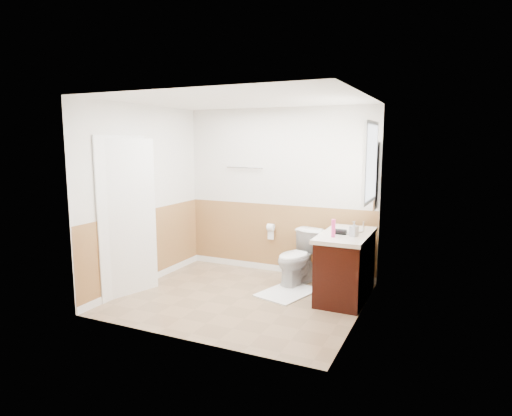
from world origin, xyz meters
The scene contains 32 objects.
floor centered at (0.00, 0.00, 0.00)m, with size 3.00×3.00×0.00m, color #8C7051.
ceiling centered at (0.00, 0.00, 2.50)m, with size 3.00×3.00×0.00m, color white.
wall_back centered at (0.00, 1.30, 1.25)m, with size 3.00×3.00×0.00m, color silver.
wall_front centered at (0.00, -1.30, 1.25)m, with size 3.00×3.00×0.00m, color silver.
wall_left centered at (-1.50, 0.00, 1.25)m, with size 3.00×3.00×0.00m, color silver.
wall_right centered at (1.50, 0.00, 1.25)m, with size 3.00×3.00×0.00m, color silver.
wainscot_back centered at (0.00, 1.29, 0.50)m, with size 3.00×3.00×0.00m, color #A07840.
wainscot_front centered at (0.00, -1.29, 0.50)m, with size 3.00×3.00×0.00m, color #A07840.
wainscot_left centered at (-1.49, 0.00, 0.50)m, with size 2.60×2.60×0.00m, color #A07840.
wainscot_right centered at (1.49, 0.00, 0.50)m, with size 2.60×2.60×0.00m, color #A07840.
toilet centered at (0.48, 0.86, 0.38)m, with size 0.43×0.75×0.76m, color white.
bath_mat centered at (0.48, 0.42, 0.01)m, with size 0.55×0.80×0.02m, color white.
vanity_cabinet centered at (1.21, 0.59, 0.40)m, with size 0.55×1.10×0.80m, color black.
vanity_knob_left centered at (0.91, 0.49, 0.55)m, with size 0.03×0.03×0.03m, color silver.
vanity_knob_right centered at (0.91, 0.69, 0.55)m, with size 0.03×0.03×0.03m, color silver.
countertop centered at (1.20, 0.59, 0.83)m, with size 0.60×1.15×0.05m, color silver.
sink_basin centered at (1.21, 0.74, 0.86)m, with size 0.36×0.36×0.02m, color silver.
faucet centered at (1.39, 0.74, 0.92)m, with size 0.02×0.02×0.14m, color silver.
lotion_bottle centered at (1.11, 0.29, 0.96)m, with size 0.05×0.05×0.22m, color #EB3C8E.
soap_dispenser centered at (1.33, 0.44, 0.94)m, with size 0.09×0.09×0.19m, color #98A1AB.
hair_dryer_body centered at (1.16, 0.48, 0.89)m, with size 0.07×0.07×0.14m, color black.
hair_dryer_handle centered at (1.13, 0.50, 0.86)m, with size 0.03×0.03×0.07m, color black.
mirror_panel centered at (1.48, 1.10, 1.55)m, with size 0.02×0.35×0.90m, color silver.
window_frame centered at (1.47, 0.59, 1.75)m, with size 0.04×0.80×1.00m, color white.
window_glass centered at (1.49, 0.59, 1.75)m, with size 0.01×0.70×0.90m, color white.
door centered at (-1.40, -0.45, 1.02)m, with size 0.05×0.80×2.04m, color white.
door_frame centered at (-1.48, -0.45, 1.03)m, with size 0.02×0.92×2.10m, color white.
door_knob centered at (-1.34, -0.12, 0.95)m, with size 0.06×0.06×0.06m, color silver.
towel_bar centered at (-0.55, 1.25, 1.60)m, with size 0.02×0.02×0.62m, color silver.
tp_holder_bar centered at (-0.10, 1.23, 0.70)m, with size 0.02×0.02×0.14m, color silver.
tp_roll centered at (-0.10, 1.23, 0.70)m, with size 0.11×0.11×0.10m, color white.
tp_sheet centered at (-0.10, 1.23, 0.59)m, with size 0.10×0.01×0.16m, color white.
Camera 1 is at (2.41, -4.79, 2.01)m, focal length 30.48 mm.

